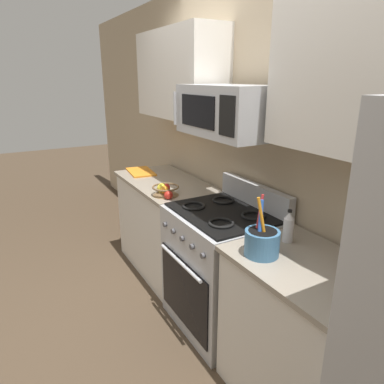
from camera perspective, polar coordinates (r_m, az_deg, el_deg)
name	(u,v)px	position (r m, az deg, el deg)	size (l,w,h in m)	color
ground_plane	(138,352)	(2.73, -8.70, -24.26)	(16.00, 16.00, 0.00)	#473828
wall_back	(268,154)	(2.62, 12.19, 6.02)	(8.00, 0.10, 2.60)	tan
counter_left	(166,225)	(3.45, -4.22, -5.39)	(1.14, 0.63, 0.91)	silver
range_oven	(221,268)	(2.70, 4.72, -12.16)	(0.76, 0.67, 1.09)	#B2B5BA
counter_right	(300,335)	(2.21, 17.10, -21.26)	(0.82, 0.63, 0.91)	silver
microwave	(229,111)	(2.36, 6.03, 12.96)	(0.74, 0.44, 0.32)	#B2B5BA
upper_cabinets_left	(179,75)	(3.24, -2.09, 18.45)	(1.13, 0.34, 0.74)	silver
upper_cabinets_right	(356,73)	(1.86, 25.05, 17.11)	(0.81, 0.34, 0.74)	silver
utensil_crock	(262,242)	(1.95, 11.25, -7.89)	(0.19, 0.19, 0.33)	teal
fruit_basket	(165,190)	(2.87, -4.35, 0.34)	(0.22, 0.22, 0.10)	brown
apple_loose	(168,195)	(2.79, -3.84, -0.46)	(0.07, 0.07, 0.07)	red
cutting_board	(141,172)	(3.61, -8.30, 3.27)	(0.38, 0.23, 0.02)	orange
bottle_hot_sauce	(357,254)	(1.95, 25.13, -9.08)	(0.06, 0.06, 0.19)	red
bottle_vinegar	(288,227)	(2.13, 15.34, -5.51)	(0.06, 0.06, 0.20)	silver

